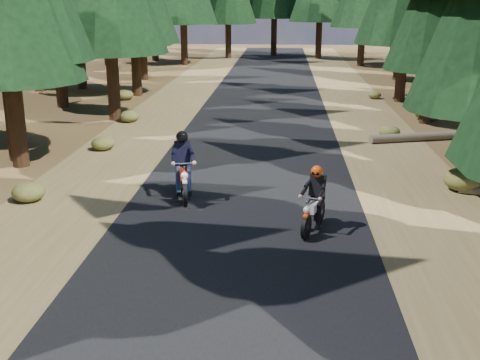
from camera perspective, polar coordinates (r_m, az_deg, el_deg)
name	(u,v)px	position (r m, az deg, el deg)	size (l,w,h in m)	color
ground	(235,251)	(12.68, -0.48, -6.73)	(120.00, 120.00, 0.00)	#403117
road	(249,181)	(17.36, 0.82, -0.13)	(6.00, 100.00, 0.01)	black
shoulder_l	(93,178)	(18.20, -13.80, 0.16)	(3.20, 100.00, 0.01)	brown
shoulder_r	(410,185)	(17.72, 15.84, -0.45)	(3.20, 100.00, 0.01)	brown
log_near	(432,136)	(23.57, 17.77, 3.98)	(0.32, 0.32, 4.93)	#4C4233
understory_shrubs	(309,155)	(19.33, 6.58, 2.35)	(15.56, 29.76, 0.69)	#474C1E
rider_lead	(314,210)	(13.64, 7.00, -2.84)	(1.03, 1.75, 1.49)	beige
rider_follow	(183,177)	(15.81, -5.39, 0.32)	(1.00, 2.07, 1.77)	#A8180B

